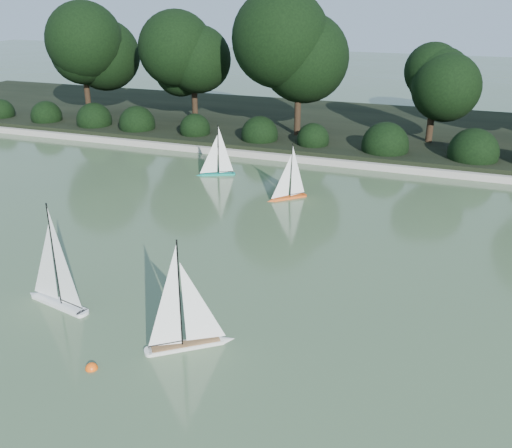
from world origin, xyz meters
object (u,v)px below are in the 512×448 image
Objects in this scene: sailboat_white_b at (192,329)px; sailboat_orange at (286,190)px; sailboat_white_a at (53,287)px; race_buoy at (92,369)px; sailboat_teal at (214,167)px.

sailboat_orange is (-0.56, 6.16, -0.05)m from sailboat_white_b.
race_buoy is (1.53, -1.22, -0.29)m from sailboat_white_a.
sailboat_white_a is 6.19m from sailboat_orange.
sailboat_teal is (-2.34, 1.13, 0.00)m from sailboat_orange.
race_buoy is at bearing -77.13° from sailboat_teal.
sailboat_white_b reaches higher than sailboat_orange.
sailboat_white_a is 1.05× the size of sailboat_white_b.
sailboat_white_a is 11.22× the size of race_buoy.
sailboat_white_a is at bearing 173.25° from sailboat_white_b.
sailboat_white_b is 6.19m from sailboat_orange.
sailboat_white_a is 1.27× the size of sailboat_teal.
sailboat_teal is (-2.90, 7.30, -0.04)m from sailboat_white_b.
sailboat_white_a reaches higher than sailboat_teal.
sailboat_white_b reaches higher than sailboat_teal.
sailboat_teal is at bearing 92.83° from sailboat_white_a.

